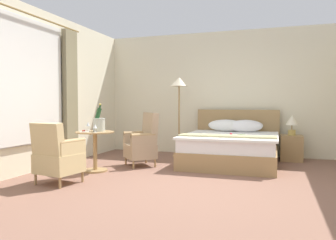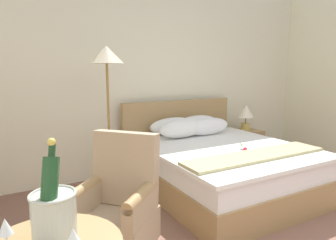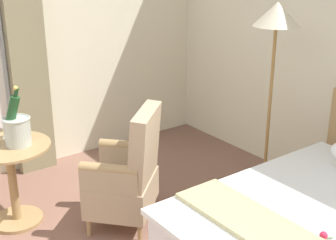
{
  "view_description": "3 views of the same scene",
  "coord_description": "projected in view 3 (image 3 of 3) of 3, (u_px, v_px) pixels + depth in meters",
  "views": [
    {
      "loc": [
        1.13,
        -4.31,
        1.15
      ],
      "look_at": [
        -0.76,
        1.37,
        0.87
      ],
      "focal_mm": 35.0,
      "sensor_mm": 36.0,
      "label": 1
    },
    {
      "loc": [
        -1.95,
        -0.74,
        1.48
      ],
      "look_at": [
        -0.65,
        1.61,
        1.03
      ],
      "focal_mm": 32.0,
      "sensor_mm": 36.0,
      "label": 2
    },
    {
      "loc": [
        1.64,
        -0.4,
        2.14
      ],
      "look_at": [
        -0.92,
        1.5,
        0.97
      ],
      "focal_mm": 50.0,
      "sensor_mm": 36.0,
      "label": 3
    }
  ],
  "objects": [
    {
      "name": "side_table_round",
      "position": [
        12.0,
        177.0,
        3.77
      ],
      "size": [
        0.66,
        0.66,
        0.69
      ],
      "color": "#A27F50",
      "rests_on": "ground"
    },
    {
      "name": "wine_glass_near_bucket",
      "position": [
        6.0,
        125.0,
        3.79
      ],
      "size": [
        0.07,
        0.07,
        0.16
      ],
      "color": "white",
      "rests_on": "side_table_round"
    },
    {
      "name": "armchair_by_window",
      "position": [
        127.0,
        175.0,
        3.74
      ],
      "size": [
        0.76,
        0.76,
        1.0
      ],
      "color": "#A27F50",
      "rests_on": "ground"
    },
    {
      "name": "floor_lamp_brass",
      "position": [
        275.0,
        33.0,
        3.81
      ],
      "size": [
        0.38,
        0.38,
        1.74
      ],
      "color": "olive",
      "rests_on": "ground"
    },
    {
      "name": "champagne_bucket",
      "position": [
        16.0,
        128.0,
        3.64
      ],
      "size": [
        0.22,
        0.22,
        0.48
      ],
      "color": "#B3BAAD",
      "rests_on": "side_table_round"
    }
  ]
}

